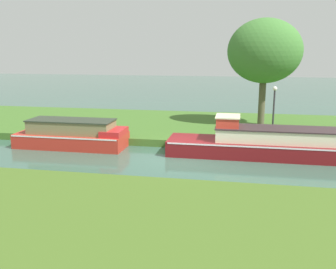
% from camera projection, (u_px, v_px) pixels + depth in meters
% --- Properties ---
extents(ground_plane, '(120.00, 120.00, 0.00)m').
position_uv_depth(ground_plane, '(181.00, 159.00, 18.24)').
color(ground_plane, '#375B4C').
extents(riverbank_far, '(72.00, 10.00, 0.40)m').
position_uv_depth(riverbank_far, '(197.00, 127.00, 24.91)').
color(riverbank_far, '#3F6926').
rests_on(riverbank_far, ground_plane).
extents(riverbank_near, '(72.00, 10.00, 0.40)m').
position_uv_depth(riverbank_near, '(126.00, 249.00, 9.57)').
color(riverbank_near, '#446321').
rests_on(riverbank_near, ground_plane).
extents(maroon_barge, '(10.45, 2.24, 1.97)m').
position_uv_depth(maroon_barge, '(277.00, 144.00, 18.42)').
color(maroon_barge, maroon).
rests_on(maroon_barge, ground_plane).
extents(red_narrowboat, '(5.90, 2.13, 1.50)m').
position_uv_depth(red_narrowboat, '(73.00, 135.00, 20.35)').
color(red_narrowboat, '#B52C20').
rests_on(red_narrowboat, ground_plane).
extents(willow_tree_left, '(4.59, 3.53, 6.66)m').
position_uv_depth(willow_tree_left, '(265.00, 51.00, 23.41)').
color(willow_tree_left, '#4F4B35').
rests_on(willow_tree_left, riverbank_far).
extents(lamp_post, '(0.24, 0.24, 2.82)m').
position_uv_depth(lamp_post, '(274.00, 105.00, 20.52)').
color(lamp_post, '#333338').
rests_on(lamp_post, riverbank_far).
extents(mooring_post_near, '(0.20, 0.20, 0.75)m').
position_uv_depth(mooring_post_near, '(111.00, 128.00, 21.55)').
color(mooring_post_near, '#4E3E31').
rests_on(mooring_post_near, riverbank_far).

